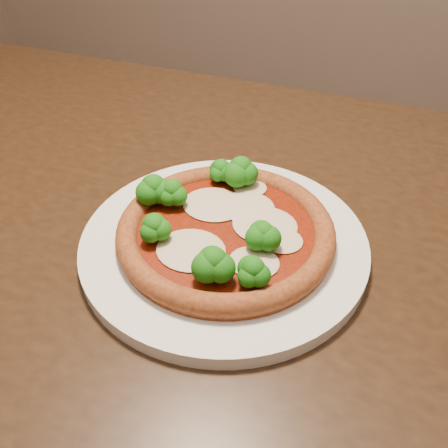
% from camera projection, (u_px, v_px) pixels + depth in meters
% --- Properties ---
extents(dining_table, '(1.34, 0.86, 0.75)m').
position_uv_depth(dining_table, '(193.00, 253.00, 0.75)').
color(dining_table, black).
rests_on(dining_table, floor).
extents(plate, '(0.35, 0.35, 0.02)m').
position_uv_depth(plate, '(224.00, 243.00, 0.61)').
color(plate, silver).
rests_on(plate, dining_table).
extents(pizza, '(0.26, 0.26, 0.06)m').
position_uv_depth(pizza, '(223.00, 227.00, 0.60)').
color(pizza, brown).
rests_on(pizza, plate).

